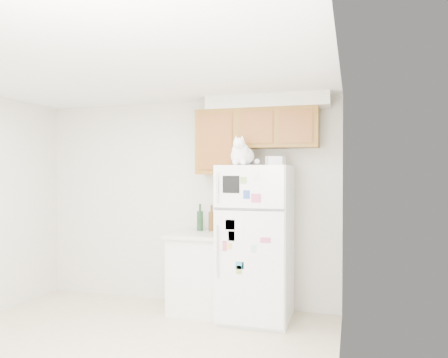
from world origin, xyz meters
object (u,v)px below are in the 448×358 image
at_px(bottle_amber, 212,218).
at_px(storage_box_back, 275,161).
at_px(cat, 242,154).
at_px(storage_box_front, 274,161).
at_px(refrigerator, 256,242).
at_px(base_counter, 199,272).
at_px(bottle_green, 200,217).

bearing_deg(bottle_amber, storage_box_back, -16.10).
xyz_separation_m(cat, storage_box_back, (0.33, 0.19, -0.07)).
distance_m(cat, storage_box_front, 0.35).
distance_m(refrigerator, storage_box_front, 0.93).
distance_m(base_counter, bottle_amber, 0.65).
bearing_deg(storage_box_back, refrigerator, -159.20).
bearing_deg(base_counter, refrigerator, -6.09).
relative_size(refrigerator, cat, 3.79).
bearing_deg(base_counter, bottle_amber, 63.20).
bearing_deg(refrigerator, storage_box_front, -30.64).
bearing_deg(storage_box_front, bottle_green, 139.67).
xyz_separation_m(storage_box_back, bottle_amber, (-0.81, 0.23, -0.67)).
xyz_separation_m(storage_box_back, bottle_green, (-0.96, 0.23, -0.67)).
xyz_separation_m(refrigerator, bottle_green, (-0.74, 0.25, 0.23)).
bearing_deg(bottle_amber, storage_box_front, -25.40).
bearing_deg(cat, storage_box_back, 30.13).
bearing_deg(storage_box_back, cat, -135.31).
xyz_separation_m(refrigerator, bottle_amber, (-0.60, 0.26, 0.23)).
relative_size(base_counter, storage_box_back, 5.11).
height_order(base_counter, bottle_green, bottle_green).
height_order(refrigerator, bottle_green, refrigerator).
xyz_separation_m(cat, bottle_green, (-0.63, 0.42, -0.74)).
xyz_separation_m(cat, storage_box_front, (0.35, 0.03, -0.07)).
bearing_deg(storage_box_front, base_counter, 148.68).
xyz_separation_m(storage_box_front, bottle_amber, (-0.83, 0.39, -0.67)).
distance_m(refrigerator, bottle_amber, 0.69).
bearing_deg(storage_box_back, storage_box_front, -69.25).
bearing_deg(bottle_amber, base_counter, -116.80).
bearing_deg(storage_box_front, cat, 166.72).
bearing_deg(base_counter, cat, -22.77).
relative_size(cat, storage_box_front, 2.99).
height_order(refrigerator, storage_box_back, storage_box_back).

